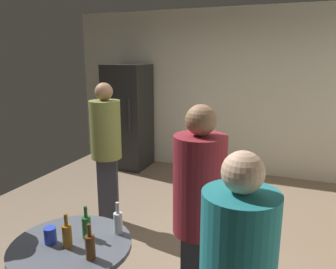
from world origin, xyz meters
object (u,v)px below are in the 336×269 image
Objects in this scene: plastic_cup_blue at (50,235)px; person_in_olive_shirt at (106,145)px; foreground_table at (72,258)px; person_in_maroon_shirt at (199,209)px; refrigerator at (128,117)px; beer_bottle_clear at (118,222)px; beer_bottle_amber at (67,235)px; beer_bottle_green at (87,226)px; beer_bottle_brown at (90,246)px.

plastic_cup_blue is 0.07× the size of person_in_olive_shirt.
person_in_maroon_shirt is (0.78, 0.33, 0.34)m from foreground_table.
refrigerator is 3.85m from person_in_maroon_shirt.
person_in_maroon_shirt reaches higher than beer_bottle_clear.
beer_bottle_amber is 1.00× the size of beer_bottle_green.
plastic_cup_blue is at bearing -69.47° from refrigerator.
beer_bottle_clear is at bearing 37.98° from beer_bottle_green.
person_in_olive_shirt is at bearing -68.10° from refrigerator.
foreground_table is at bearing 23.20° from person_in_maroon_shirt.
beer_bottle_amber is at bearing -83.14° from foreground_table.
beer_bottle_green is at bearing -142.02° from beer_bottle_clear.
plastic_cup_blue is 1.00m from person_in_maroon_shirt.
foreground_table is 0.22m from beer_bottle_green.
refrigerator is 2.15m from person_in_olive_shirt.
refrigerator is at bearing -54.66° from person_in_maroon_shirt.
plastic_cup_blue is (-0.13, -0.01, -0.03)m from beer_bottle_amber.
plastic_cup_blue is (-0.13, -0.04, 0.16)m from foreground_table.
person_in_olive_shirt is at bearing 113.13° from beer_bottle_amber.
person_in_maroon_shirt is at bearing 22.40° from plastic_cup_blue.
person_in_olive_shirt reaches higher than person_in_maroon_shirt.
beer_bottle_green is 0.24m from plastic_cup_blue.
person_in_maroon_shirt is at bearing 17.45° from beer_bottle_green.
refrigerator reaches higher than person_in_maroon_shirt.
person_in_maroon_shirt reaches higher than beer_bottle_amber.
refrigerator is at bearing 112.43° from beer_bottle_amber.
beer_bottle_clear is (0.01, 0.32, 0.00)m from beer_bottle_brown.
beer_bottle_green is 0.14× the size of person_in_olive_shirt.
refrigerator is 1.08× the size of person_in_maroon_shirt.
person_in_olive_shirt reaches higher than beer_bottle_brown.
refrigerator reaches higher than beer_bottle_clear.
beer_bottle_clear is 1.53m from person_in_olive_shirt.
beer_bottle_amber is 1.00× the size of beer_bottle_clear.
beer_bottle_brown is 0.32m from beer_bottle_clear.
beer_bottle_brown reaches higher than foreground_table.
beer_bottle_clear is 0.45m from plastic_cup_blue.
person_in_maroon_shirt is at bearing 23.09° from foreground_table.
beer_bottle_clear is at bearing 9.93° from person_in_olive_shirt.
person_in_maroon_shirt is (0.77, 0.37, 0.15)m from beer_bottle_amber.
refrigerator is at bearing 115.01° from beer_bottle_brown.
beer_bottle_green is 1.00× the size of beer_bottle_clear.
beer_bottle_amber is 0.14× the size of person_in_olive_shirt.
beer_bottle_amber is 1.00× the size of beer_bottle_brown.
refrigerator reaches higher than person_in_olive_shirt.
refrigerator is 16.36× the size of plastic_cup_blue.
foreground_table is 0.48× the size of person_in_olive_shirt.
beer_bottle_brown is 2.09× the size of plastic_cup_blue.
beer_bottle_green is (0.05, 0.14, 0.00)m from beer_bottle_amber.
person_in_maroon_shirt is (0.56, 0.42, 0.15)m from beer_bottle_brown.
beer_bottle_amber reaches higher than foreground_table.
refrigerator is 1.08× the size of person_in_olive_shirt.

